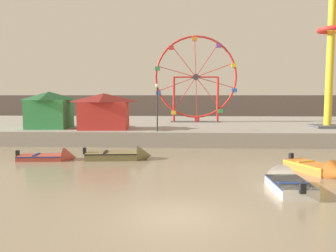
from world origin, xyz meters
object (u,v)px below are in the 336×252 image
carnival_booth_red_striped (104,111)px  promenade_lamp_near (157,101)px  motorboat_olive_wood (125,155)px  motorboat_white_red_stripe (285,182)px  ferris_wheel_red_frame (196,79)px  drop_tower_yellow_tower (330,53)px  carnival_booth_green_kiosk (49,109)px  motorboat_orange_hull (320,169)px  motorboat_faded_red (54,157)px

carnival_booth_red_striped → promenade_lamp_near: promenade_lamp_near is taller
motorboat_olive_wood → motorboat_white_red_stripe: motorboat_white_red_stripe is taller
ferris_wheel_red_frame → drop_tower_yellow_tower: 14.22m
ferris_wheel_red_frame → carnival_booth_green_kiosk: 16.60m
motorboat_orange_hull → motorboat_olive_wood: bearing=-134.2°
motorboat_orange_hull → motorboat_white_red_stripe: size_ratio=1.02×
carnival_booth_green_kiosk → motorboat_faded_red: bearing=-69.5°
motorboat_orange_hull → motorboat_faded_red: bearing=-127.5°
motorboat_olive_wood → carnival_booth_green_kiosk: size_ratio=1.14×
carnival_booth_green_kiosk → carnival_booth_red_striped: (5.46, -0.79, -0.09)m
drop_tower_yellow_tower → carnival_booth_green_kiosk: drop_tower_yellow_tower is taller
carnival_booth_green_kiosk → promenade_lamp_near: size_ratio=1.02×
motorboat_faded_red → promenade_lamp_near: promenade_lamp_near is taller
ferris_wheel_red_frame → motorboat_olive_wood: bearing=-108.4°
ferris_wheel_red_frame → carnival_booth_green_kiosk: (-14.26, -7.87, -3.21)m
motorboat_faded_red → motorboat_orange_hull: size_ratio=1.04×
drop_tower_yellow_tower → motorboat_orange_hull: bearing=-113.8°
motorboat_faded_red → drop_tower_yellow_tower: drop_tower_yellow_tower is taller
motorboat_white_red_stripe → ferris_wheel_red_frame: bearing=7.2°
drop_tower_yellow_tower → promenade_lamp_near: bearing=-165.6°
motorboat_orange_hull → ferris_wheel_red_frame: (-6.28, 20.56, 6.05)m
motorboat_olive_wood → carnival_booth_green_kiosk: 12.68m
drop_tower_yellow_tower → carnival_booth_red_striped: 22.18m
ferris_wheel_red_frame → motorboat_orange_hull: bearing=-73.0°
carnival_booth_red_striped → drop_tower_yellow_tower: bearing=2.9°
drop_tower_yellow_tower → promenade_lamp_near: drop_tower_yellow_tower is taller
motorboat_olive_wood → promenade_lamp_near: (1.83, 6.13, 3.71)m
carnival_booth_red_striped → ferris_wheel_red_frame: bearing=41.1°
motorboat_olive_wood → ferris_wheel_red_frame: 18.53m
promenade_lamp_near → motorboat_olive_wood: bearing=-106.6°
motorboat_olive_wood → promenade_lamp_near: promenade_lamp_near is taller
ferris_wheel_red_frame → drop_tower_yellow_tower: drop_tower_yellow_tower is taller
motorboat_faded_red → promenade_lamp_near: (6.65, 6.61, 3.78)m
ferris_wheel_red_frame → motorboat_faded_red: bearing=-121.2°
carnival_booth_green_kiosk → carnival_booth_red_striped: bearing=-10.6°
drop_tower_yellow_tower → motorboat_olive_wood: bearing=-150.3°
ferris_wheel_red_frame → drop_tower_yellow_tower: (12.57, -6.30, 2.14)m
carnival_booth_red_striped → motorboat_olive_wood: bearing=-71.1°
drop_tower_yellow_tower → promenade_lamp_near: size_ratio=3.73×
motorboat_white_red_stripe → promenade_lamp_near: bearing=27.6°
motorboat_olive_wood → carnival_booth_green_kiosk: carnival_booth_green_kiosk is taller
carnival_booth_red_striped → promenade_lamp_near: size_ratio=1.21×
motorboat_white_red_stripe → carnival_booth_green_kiosk: size_ratio=0.92×
motorboat_orange_hull → motorboat_white_red_stripe: 4.13m
drop_tower_yellow_tower → motorboat_faded_red: bearing=-154.8°
motorboat_white_red_stripe → carnival_booth_red_striped: (-12.25, 14.92, 2.76)m
drop_tower_yellow_tower → carnival_booth_red_striped: size_ratio=3.08×
motorboat_olive_wood → carnival_booth_red_striped: (-3.26, 7.96, 2.76)m
motorboat_white_red_stripe → carnival_booth_green_kiosk: carnival_booth_green_kiosk is taller
motorboat_orange_hull → promenade_lamp_near: 14.66m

